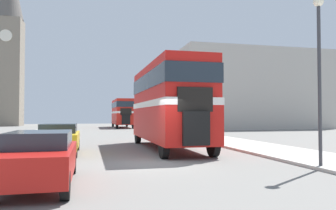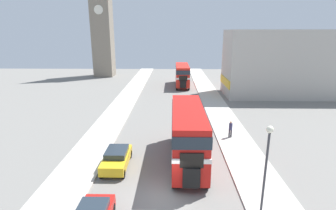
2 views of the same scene
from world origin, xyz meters
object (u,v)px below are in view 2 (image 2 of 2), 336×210
object	(u,v)px
pedestrian_walking	(231,128)
street_lamp	(266,164)
bus_distant	(182,74)
church_tower	(101,12)
double_decker_bus	(188,131)
car_parked_mid	(117,158)

from	to	relation	value
pedestrian_walking	street_lamp	bearing A→B (deg)	-94.78
bus_distant	pedestrian_walking	world-z (taller)	bus_distant
church_tower	pedestrian_walking	bearing A→B (deg)	-59.76
bus_distant	church_tower	xyz separation A→B (m)	(-18.17, 11.78, 12.15)
pedestrian_walking	street_lamp	xyz separation A→B (m)	(-1.06, -12.62, 2.88)
bus_distant	church_tower	world-z (taller)	church_tower
bus_distant	double_decker_bus	bearing A→B (deg)	-91.08
double_decker_bus	church_tower	bearing A→B (deg)	112.32
church_tower	bus_distant	bearing A→B (deg)	-32.96
car_parked_mid	pedestrian_walking	distance (m)	11.78
double_decker_bus	car_parked_mid	xyz separation A→B (m)	(-5.62, -1.08, -1.92)
double_decker_bus	pedestrian_walking	bearing A→B (deg)	46.90
double_decker_bus	bus_distant	bearing A→B (deg)	88.92
double_decker_bus	street_lamp	world-z (taller)	street_lamp
street_lamp	pedestrian_walking	bearing A→B (deg)	85.22
bus_distant	car_parked_mid	xyz separation A→B (m)	(-6.20, -32.13, -1.70)
bus_distant	car_parked_mid	distance (m)	32.76
car_parked_mid	church_tower	bearing A→B (deg)	105.24
double_decker_bus	car_parked_mid	world-z (taller)	double_decker_bus
church_tower	double_decker_bus	bearing A→B (deg)	-67.68
street_lamp	church_tower	distance (m)	55.82
car_parked_mid	street_lamp	size ratio (longest dim) A/B	0.70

